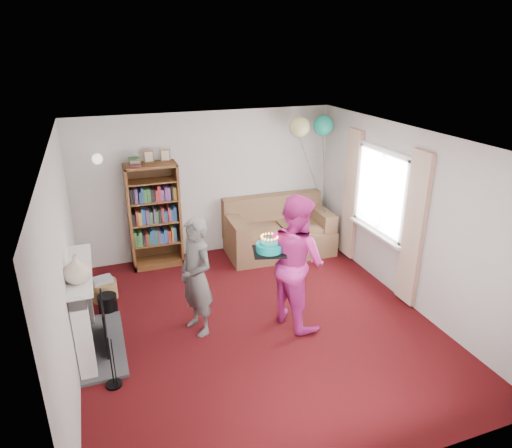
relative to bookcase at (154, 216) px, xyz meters
name	(u,v)px	position (x,y,z in m)	size (l,w,h in m)	color
ground	(257,324)	(0.98, -2.30, -0.87)	(5.00, 5.00, 0.00)	#340708
wall_back	(208,184)	(0.98, 0.21, 0.38)	(4.50, 0.02, 2.50)	silver
wall_left	(63,267)	(-1.28, -2.30, 0.38)	(0.02, 5.00, 2.50)	silver
wall_right	(408,217)	(3.24, -2.30, 0.38)	(0.02, 5.00, 2.50)	silver
ceiling	(257,139)	(0.98, -2.30, 1.64)	(4.50, 5.00, 0.01)	white
fireplace	(89,313)	(-1.11, -2.11, -0.35)	(0.55, 1.80, 1.12)	#3F3F42
window_bay	(380,207)	(3.19, -1.70, 0.34)	(0.14, 2.02, 2.20)	white
wall_sconce	(97,159)	(-0.77, 0.06, 1.01)	(0.16, 0.23, 0.16)	gold
bookcase	(154,216)	(0.00, 0.00, 0.00)	(0.83, 0.42, 1.96)	#472B14
sofa	(278,232)	(2.13, -0.22, -0.50)	(1.85, 0.98, 0.98)	brown
wicker_basket	(104,289)	(-0.92, -0.91, -0.71)	(0.38, 0.38, 0.35)	olive
person_striped	(196,277)	(0.21, -2.16, -0.08)	(0.57, 0.38, 1.57)	black
person_magenta	(296,261)	(1.48, -2.38, 0.03)	(0.87, 0.68, 1.80)	#CC288C
birthday_cake	(269,247)	(1.12, -2.37, 0.28)	(0.40, 0.40, 0.22)	black
balloons	(312,126)	(2.72, -0.22, 1.35)	(0.79, 0.46, 1.71)	#3F3F3F
mantel_vase	(76,269)	(-1.14, -2.45, 0.42)	(0.30, 0.30, 0.32)	beige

